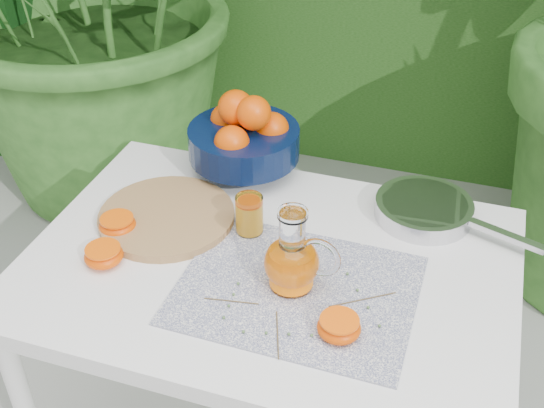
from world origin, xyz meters
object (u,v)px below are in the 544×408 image
(cutting_board, at_px, (167,217))
(saute_pan, at_px, (425,209))
(juice_pitcher, at_px, (293,261))
(white_table, at_px, (269,290))
(fruit_bowl, at_px, (245,136))

(cutting_board, relative_size, saute_pan, 0.76)
(cutting_board, xyz_separation_m, juice_pitcher, (0.33, -0.12, 0.06))
(white_table, height_order, cutting_board, cutting_board)
(fruit_bowl, bearing_deg, cutting_board, -110.74)
(white_table, bearing_deg, juice_pitcher, -41.14)
(fruit_bowl, relative_size, juice_pitcher, 1.63)
(cutting_board, xyz_separation_m, saute_pan, (0.54, 0.19, 0.01))
(fruit_bowl, distance_m, saute_pan, 0.46)
(white_table, xyz_separation_m, saute_pan, (0.28, 0.25, 0.10))
(white_table, bearing_deg, fruit_bowl, 117.78)
(white_table, xyz_separation_m, juice_pitcher, (0.07, -0.06, 0.15))
(white_table, bearing_deg, cutting_board, 166.65)
(juice_pitcher, bearing_deg, white_table, 138.86)
(white_table, xyz_separation_m, cutting_board, (-0.26, 0.06, 0.09))
(juice_pitcher, bearing_deg, saute_pan, 55.45)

